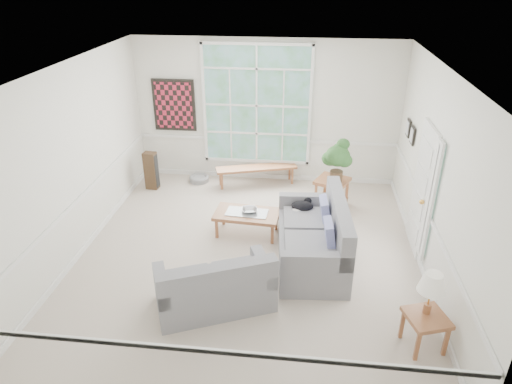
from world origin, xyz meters
TOP-DOWN VIEW (x-y plane):
  - floor at (0.00, 0.00)m, footprint 5.50×6.00m
  - ceiling at (0.00, 0.00)m, footprint 5.50×6.00m
  - wall_back at (0.00, 3.00)m, footprint 5.50×0.02m
  - wall_front at (0.00, -3.00)m, footprint 5.50×0.02m
  - wall_left at (-2.75, 0.00)m, footprint 0.02×6.00m
  - wall_right at (2.75, 0.00)m, footprint 0.02×6.00m
  - window_back at (-0.20, 2.96)m, footprint 2.30×0.08m
  - entry_door at (2.71, 0.60)m, footprint 0.08×0.90m
  - door_sidelight at (2.71, -0.03)m, footprint 0.08×0.26m
  - wall_art at (-1.95, 2.95)m, footprint 0.90×0.06m
  - wall_frame_near at (2.71, 1.75)m, footprint 0.04×0.26m
  - wall_frame_far at (2.71, 2.15)m, footprint 0.04×0.26m
  - loveseat_right at (1.01, -0.06)m, footprint 1.16×2.02m
  - loveseat_front at (-0.31, -1.27)m, footprint 1.77×1.37m
  - coffee_table at (-0.11, 0.64)m, footprint 1.16×0.69m
  - pewter_bowl at (-0.07, 0.67)m, footprint 0.40×0.40m
  - window_bench at (-0.17, 2.65)m, footprint 1.74×0.82m
  - end_table at (1.39, 1.83)m, footprint 0.76×0.76m
  - houseplant at (1.44, 1.76)m, footprint 0.58×0.58m
  - side_table at (2.40, -1.74)m, footprint 0.59×0.59m
  - table_lamp at (2.40, -1.68)m, footprint 0.37×0.37m
  - pet_bed at (-1.43, 2.65)m, footprint 0.47×0.47m
  - floor_speaker at (-2.33, 2.22)m, footprint 0.27×0.22m
  - cat at (0.84, 0.62)m, footprint 0.46×0.41m

SIDE VIEW (x-z plane):
  - floor at x=0.00m, z-range -0.01..0.00m
  - pet_bed at x=-1.43m, z-range 0.00..0.13m
  - window_bench at x=-0.17m, z-range 0.00..0.40m
  - coffee_table at x=-0.11m, z-range 0.00..0.42m
  - side_table at x=2.40m, z-range 0.00..0.48m
  - end_table at x=1.39m, z-range 0.00..0.58m
  - floor_speaker at x=-2.33m, z-range 0.00..0.80m
  - loveseat_front at x=-0.31m, z-range 0.00..0.85m
  - pewter_bowl at x=-0.07m, z-range 0.42..0.50m
  - loveseat_right at x=1.01m, z-range 0.00..1.05m
  - cat at x=0.84m, z-range 0.54..0.71m
  - table_lamp at x=2.40m, z-range 0.48..1.05m
  - houseplant at x=1.44m, z-range 0.58..1.42m
  - entry_door at x=2.71m, z-range 0.00..2.10m
  - door_sidelight at x=2.71m, z-range 0.20..2.10m
  - wall_back at x=0.00m, z-range 0.00..3.00m
  - wall_front at x=0.00m, z-range 0.00..3.00m
  - wall_left at x=-2.75m, z-range 0.00..3.00m
  - wall_right at x=2.75m, z-range 0.00..3.00m
  - wall_frame_near at x=2.71m, z-range 1.39..1.71m
  - wall_frame_far at x=2.71m, z-range 1.39..1.71m
  - wall_art at x=-1.95m, z-range 1.05..2.15m
  - window_back at x=-0.20m, z-range 0.45..2.85m
  - ceiling at x=0.00m, z-range 2.99..3.01m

